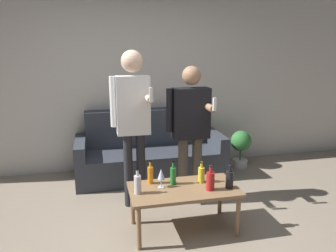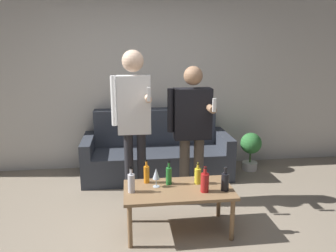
{
  "view_description": "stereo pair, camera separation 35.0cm",
  "coord_description": "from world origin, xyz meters",
  "px_view_note": "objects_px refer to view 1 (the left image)",
  "views": [
    {
      "loc": [
        -0.62,
        -2.56,
        1.8
      ],
      "look_at": [
        0.16,
        0.81,
        0.95
      ],
      "focal_mm": 35.0,
      "sensor_mm": 36.0,
      "label": 1
    },
    {
      "loc": [
        -0.28,
        -2.62,
        1.8
      ],
      "look_at": [
        0.16,
        0.81,
        0.95
      ],
      "focal_mm": 35.0,
      "sensor_mm": 36.0,
      "label": 2
    }
  ],
  "objects_px": {
    "bottle_orange": "(230,179)",
    "couch": "(150,153)",
    "person_standing_left": "(133,114)",
    "coffee_table": "(184,193)",
    "person_standing_right": "(190,124)"
  },
  "relations": [
    {
      "from": "bottle_orange",
      "to": "couch",
      "type": "bearing_deg",
      "value": 107.28
    },
    {
      "from": "couch",
      "to": "person_standing_left",
      "type": "relative_size",
      "value": 1.16
    },
    {
      "from": "coffee_table",
      "to": "person_standing_left",
      "type": "height_order",
      "value": "person_standing_left"
    },
    {
      "from": "couch",
      "to": "person_standing_left",
      "type": "distance_m",
      "value": 1.22
    },
    {
      "from": "bottle_orange",
      "to": "person_standing_right",
      "type": "bearing_deg",
      "value": 103.98
    },
    {
      "from": "coffee_table",
      "to": "person_standing_left",
      "type": "bearing_deg",
      "value": 122.08
    },
    {
      "from": "couch",
      "to": "person_standing_left",
      "type": "height_order",
      "value": "person_standing_left"
    },
    {
      "from": "person_standing_left",
      "to": "person_standing_right",
      "type": "relative_size",
      "value": 1.11
    },
    {
      "from": "couch",
      "to": "bottle_orange",
      "type": "height_order",
      "value": "couch"
    },
    {
      "from": "person_standing_left",
      "to": "couch",
      "type": "bearing_deg",
      "value": 69.53
    },
    {
      "from": "bottle_orange",
      "to": "person_standing_left",
      "type": "relative_size",
      "value": 0.13
    },
    {
      "from": "couch",
      "to": "coffee_table",
      "type": "relative_size",
      "value": 1.93
    },
    {
      "from": "coffee_table",
      "to": "person_standing_left",
      "type": "distance_m",
      "value": 1.01
    },
    {
      "from": "coffee_table",
      "to": "bottle_orange",
      "type": "bearing_deg",
      "value": -12.12
    },
    {
      "from": "bottle_orange",
      "to": "person_standing_left",
      "type": "distance_m",
      "value": 1.23
    }
  ]
}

